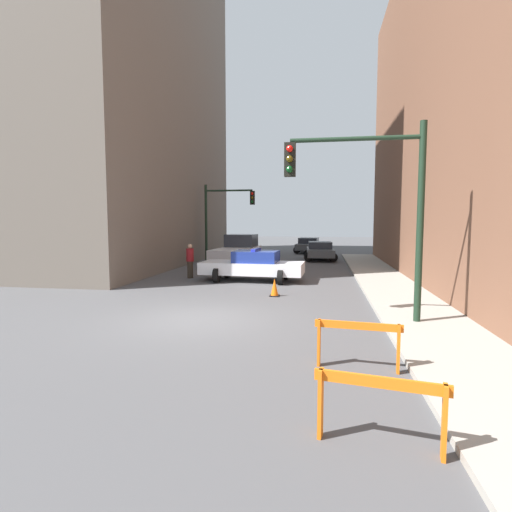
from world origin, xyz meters
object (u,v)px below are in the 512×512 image
traffic_light_near (374,192)px  white_truck (238,251)px  pedestrian_crossing (190,260)px  police_car (253,265)px  parked_car_mid (309,245)px  parked_car_near (320,251)px  barrier_front (380,399)px  traffic_light_far (222,212)px  barrier_mid (358,337)px  traffic_cone (275,288)px

traffic_light_near → white_truck: size_ratio=0.94×
traffic_light_near → pedestrian_crossing: traffic_light_near is taller
police_car → parked_car_mid: 17.19m
parked_car_near → barrier_front: 23.79m
parked_car_near → pedestrian_crossing: size_ratio=2.65×
traffic_light_far → parked_car_mid: (5.57, 8.86, -2.72)m
parked_car_mid → pedestrian_crossing: size_ratio=2.69×
pedestrian_crossing → traffic_light_near: bearing=-123.5°
police_car → barrier_mid: 11.24m
traffic_light_near → barrier_mid: traffic_light_near is taller
traffic_light_far → parked_car_mid: traffic_light_far is taller
parked_car_near → traffic_cone: parked_car_near is taller
traffic_light_far → traffic_cone: bearing=-67.1°
police_car → white_truck: (-2.11, 6.53, 0.18)m
barrier_front → police_car: bearing=106.2°
traffic_light_far → pedestrian_crossing: bearing=-87.2°
barrier_mid → traffic_cone: 7.38m
white_truck → parked_car_mid: bearing=72.8°
traffic_light_near → police_car: size_ratio=1.09×
parked_car_mid → barrier_front: 30.34m
parked_car_mid → traffic_light_near: bearing=-78.4°
traffic_light_near → parked_car_mid: 24.47m
police_car → barrier_front: (3.83, -13.22, -0.11)m
traffic_light_far → parked_car_near: traffic_light_far is taller
barrier_mid → traffic_cone: (-2.38, 6.98, -0.30)m
traffic_light_far → police_car: 9.35m
traffic_light_far → pedestrian_crossing: traffic_light_far is taller
traffic_light_far → parked_car_mid: bearing=57.8°
barrier_mid → parked_car_mid: bearing=93.7°
parked_car_mid → barrier_mid: size_ratio=2.80×
parked_car_near → barrier_mid: (0.81, -21.14, -0.06)m
parked_car_mid → barrier_mid: 27.71m
pedestrian_crossing → barrier_mid: (6.98, -10.99, -0.24)m
police_car → traffic_light_far: bearing=26.6°
traffic_light_far → traffic_cone: (4.99, -11.81, -3.08)m
police_car → parked_car_mid: bearing=-3.6°
traffic_light_near → barrier_mid: size_ratio=3.26×
parked_car_mid → barrier_front: parked_car_mid is taller
barrier_front → barrier_mid: same height
traffic_light_far → barrier_mid: (7.37, -18.79, -2.78)m
barrier_front → traffic_cone: 9.92m
white_truck → barrier_front: (5.94, -19.75, -0.29)m
traffic_light_near → barrier_mid: 4.58m
traffic_light_near → parked_car_near: bearing=94.7°
police_car → white_truck: size_ratio=0.87×
parked_car_mid → barrier_mid: parked_car_mid is taller
parked_car_near → pedestrian_crossing: 11.89m
traffic_light_near → parked_car_near: (-1.47, 17.67, -2.86)m
barrier_front → parked_car_mid: bearing=93.5°
police_car → traffic_cone: 3.89m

